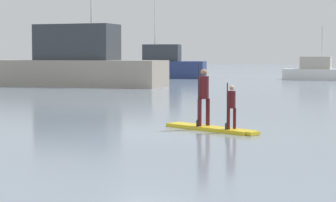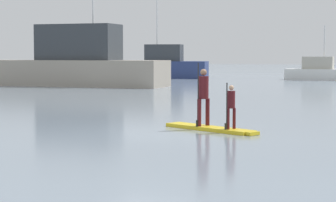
{
  "view_description": "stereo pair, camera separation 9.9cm",
  "coord_description": "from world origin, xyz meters",
  "px_view_note": "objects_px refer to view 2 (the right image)",
  "views": [
    {
      "loc": [
        7.72,
        -15.65,
        2.12
      ],
      "look_at": [
        -0.52,
        2.23,
        0.69
      ],
      "focal_mm": 68.5,
      "sensor_mm": 36.0,
      "label": 1
    },
    {
      "loc": [
        7.81,
        -15.61,
        2.12
      ],
      "look_at": [
        -0.52,
        2.23,
        0.69
      ],
      "focal_mm": 68.5,
      "sensor_mm": 36.0,
      "label": 2
    }
  ],
  "objects_px": {
    "paddler_adult": "(203,93)",
    "fishing_boat_green_midground": "(159,66)",
    "motor_boat_small_navy": "(326,72)",
    "paddler_child_solo": "(231,104)",
    "fishing_boat_white_large": "(73,64)",
    "paddleboard_near": "(211,129)"
  },
  "relations": [
    {
      "from": "motor_boat_small_navy",
      "to": "fishing_boat_green_midground",
      "type": "bearing_deg",
      "value": -172.93
    },
    {
      "from": "paddler_adult",
      "to": "fishing_boat_green_midground",
      "type": "distance_m",
      "value": 39.52
    },
    {
      "from": "paddler_child_solo",
      "to": "fishing_boat_white_large",
      "type": "xyz_separation_m",
      "value": [
        -18.35,
        20.12,
        0.71
      ]
    },
    {
      "from": "paddler_adult",
      "to": "fishing_boat_white_large",
      "type": "relative_size",
      "value": 0.13
    },
    {
      "from": "paddleboard_near",
      "to": "paddler_child_solo",
      "type": "height_order",
      "value": "paddler_child_solo"
    },
    {
      "from": "paddler_child_solo",
      "to": "fishing_boat_green_midground",
      "type": "relative_size",
      "value": 0.14
    },
    {
      "from": "fishing_boat_white_large",
      "to": "fishing_boat_green_midground",
      "type": "height_order",
      "value": "fishing_boat_white_large"
    },
    {
      "from": "paddler_adult",
      "to": "motor_boat_small_navy",
      "type": "xyz_separation_m",
      "value": [
        -3.88,
        36.78,
        -0.34
      ]
    },
    {
      "from": "fishing_boat_green_midground",
      "to": "motor_boat_small_navy",
      "type": "height_order",
      "value": "fishing_boat_green_midground"
    },
    {
      "from": "paddleboard_near",
      "to": "fishing_boat_white_large",
      "type": "relative_size",
      "value": 0.23
    },
    {
      "from": "paddler_adult",
      "to": "fishing_boat_green_midground",
      "type": "relative_size",
      "value": 0.19
    },
    {
      "from": "paddler_adult",
      "to": "paddleboard_near",
      "type": "bearing_deg",
      "value": -21.34
    },
    {
      "from": "paddler_child_solo",
      "to": "fishing_boat_white_large",
      "type": "relative_size",
      "value": 0.09
    },
    {
      "from": "fishing_boat_green_midground",
      "to": "paddler_adult",
      "type": "bearing_deg",
      "value": -62.29
    },
    {
      "from": "motor_boat_small_navy",
      "to": "paddler_adult",
      "type": "bearing_deg",
      "value": -83.98
    },
    {
      "from": "paddler_adult",
      "to": "fishing_boat_green_midground",
      "type": "xyz_separation_m",
      "value": [
        -18.37,
        34.98,
        0.05
      ]
    },
    {
      "from": "paddleboard_near",
      "to": "paddler_child_solo",
      "type": "distance_m",
      "value": 1.04
    },
    {
      "from": "motor_boat_small_navy",
      "to": "fishing_boat_white_large",
      "type": "bearing_deg",
      "value": -128.33
    },
    {
      "from": "paddleboard_near",
      "to": "paddler_child_solo",
      "type": "bearing_deg",
      "value": -23.43
    },
    {
      "from": "motor_boat_small_navy",
      "to": "paddleboard_near",
      "type": "bearing_deg",
      "value": -83.56
    },
    {
      "from": "paddler_child_solo",
      "to": "fishing_boat_white_large",
      "type": "bearing_deg",
      "value": 132.36
    },
    {
      "from": "paddleboard_near",
      "to": "motor_boat_small_navy",
      "type": "bearing_deg",
      "value": 96.44
    }
  ]
}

